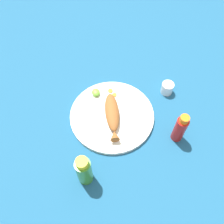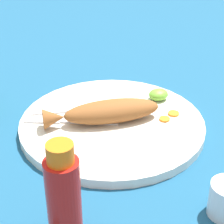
{
  "view_description": "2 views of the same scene",
  "coord_description": "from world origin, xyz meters",
  "px_view_note": "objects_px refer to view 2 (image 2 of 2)",
  "views": [
    {
      "loc": [
        -0.55,
        0.15,
        0.94
      ],
      "look_at": [
        0.0,
        0.0,
        0.04
      ],
      "focal_mm": 40.0,
      "sensor_mm": 36.0,
      "label": 1
    },
    {
      "loc": [
        -0.26,
        -0.63,
        0.44
      ],
      "look_at": [
        0.0,
        0.0,
        0.04
      ],
      "focal_mm": 65.0,
      "sensor_mm": 36.0,
      "label": 2
    }
  ],
  "objects_px": {
    "fried_fish": "(105,112)",
    "fork_near": "(64,121)",
    "main_plate": "(112,124)",
    "fork_far": "(70,110)",
    "hot_sauce_bottle_red": "(64,197)"
  },
  "relations": [
    {
      "from": "main_plate",
      "to": "hot_sauce_bottle_red",
      "type": "distance_m",
      "value": 0.29
    },
    {
      "from": "main_plate",
      "to": "fork_near",
      "type": "relative_size",
      "value": 2.13
    },
    {
      "from": "fork_far",
      "to": "hot_sauce_bottle_red",
      "type": "xyz_separation_m",
      "value": [
        -0.1,
        -0.3,
        0.05
      ]
    },
    {
      "from": "main_plate",
      "to": "fork_near",
      "type": "xyz_separation_m",
      "value": [
        -0.09,
        0.03,
        0.01
      ]
    },
    {
      "from": "main_plate",
      "to": "hot_sauce_bottle_red",
      "type": "bearing_deg",
      "value": -125.36
    },
    {
      "from": "main_plate",
      "to": "hot_sauce_bottle_red",
      "type": "height_order",
      "value": "hot_sauce_bottle_red"
    },
    {
      "from": "fried_fish",
      "to": "fork_near",
      "type": "bearing_deg",
      "value": 168.63
    },
    {
      "from": "fork_near",
      "to": "fork_far",
      "type": "distance_m",
      "value": 0.05
    },
    {
      "from": "fork_far",
      "to": "hot_sauce_bottle_red",
      "type": "height_order",
      "value": "hot_sauce_bottle_red"
    },
    {
      "from": "fork_far",
      "to": "hot_sauce_bottle_red",
      "type": "distance_m",
      "value": 0.32
    },
    {
      "from": "main_plate",
      "to": "hot_sauce_bottle_red",
      "type": "relative_size",
      "value": 2.31
    },
    {
      "from": "main_plate",
      "to": "fork_near",
      "type": "height_order",
      "value": "fork_near"
    },
    {
      "from": "hot_sauce_bottle_red",
      "to": "fork_near",
      "type": "bearing_deg",
      "value": 73.73
    },
    {
      "from": "fork_near",
      "to": "fried_fish",
      "type": "bearing_deg",
      "value": -174.2
    },
    {
      "from": "fried_fish",
      "to": "fork_far",
      "type": "bearing_deg",
      "value": 136.58
    }
  ]
}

